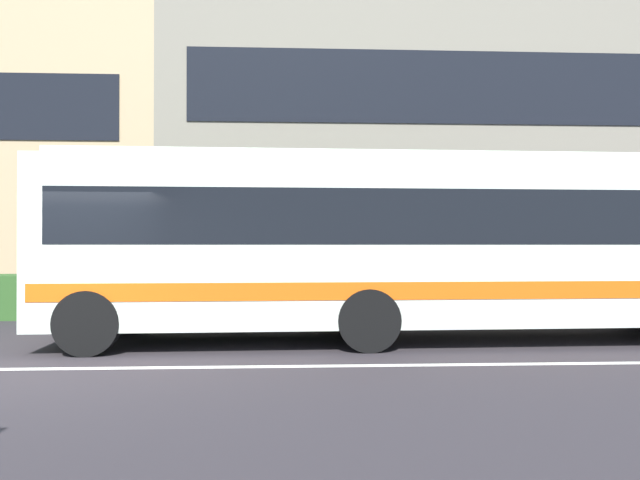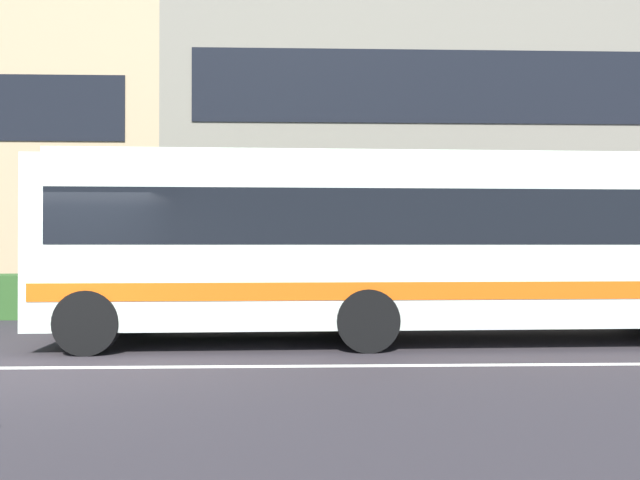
{
  "view_description": "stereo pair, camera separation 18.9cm",
  "coord_description": "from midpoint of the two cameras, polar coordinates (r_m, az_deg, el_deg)",
  "views": [
    {
      "loc": [
        3.37,
        -8.19,
        1.69
      ],
      "look_at": [
        3.88,
        2.07,
        1.78
      ],
      "focal_mm": 32.98,
      "sensor_mm": 36.0,
      "label": 1
    },
    {
      "loc": [
        3.56,
        -8.2,
        1.69
      ],
      "look_at": [
        3.88,
        2.07,
        1.78
      ],
      "focal_mm": 32.98,
      "sensor_mm": 36.0,
      "label": 2
    }
  ],
  "objects": [
    {
      "name": "hedge_row_far",
      "position": [
        14.61,
        -18.76,
        -5.14
      ],
      "size": [
        12.28,
        1.1,
        1.0
      ],
      "primitive_type": "cube",
      "color": "#315B27",
      "rests_on": "ground_plane"
    },
    {
      "name": "transit_bus",
      "position": [
        10.58,
        8.42,
        0.0
      ],
      "size": [
        12.29,
        2.86,
        3.23
      ],
      "color": "silver",
      "rests_on": "ground_plane"
    },
    {
      "name": "apartment_block_right",
      "position": [
        23.81,
        18.47,
        9.21
      ],
      "size": [
        24.79,
        8.07,
        11.38
      ],
      "color": "gray",
      "rests_on": "ground_plane"
    },
    {
      "name": "ground_plane",
      "position": [
        9.06,
        -24.73,
        -11.21
      ],
      "size": [
        160.0,
        160.0,
        0.0
      ],
      "primitive_type": "plane",
      "color": "#322D31"
    },
    {
      "name": "lane_centre_line",
      "position": [
        9.06,
        -24.73,
        -11.19
      ],
      "size": [
        60.0,
        0.16,
        0.01
      ],
      "primitive_type": "cube",
      "color": "silver",
      "rests_on": "ground_plane"
    }
  ]
}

